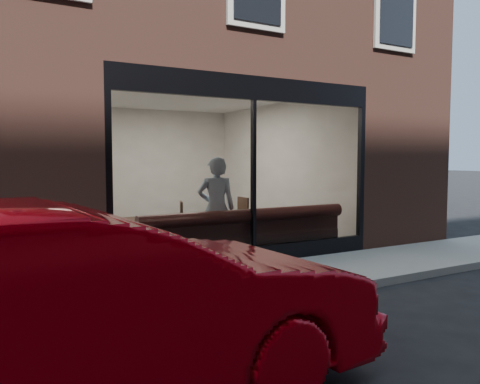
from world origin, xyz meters
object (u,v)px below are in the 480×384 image
banquette (242,247)px  person (216,208)px  cafe_chair_left (172,236)px  parked_car (74,314)px  cafe_table_left (140,219)px  cafe_chair_right (236,229)px  cafe_table_right (282,212)px

banquette → person: bearing=146.6°
cafe_chair_left → parked_car: bearing=81.6°
cafe_table_left → cafe_chair_left: cafe_table_left is taller
cafe_table_left → cafe_chair_right: bearing=22.2°
cafe_chair_right → banquette: bearing=63.8°
cafe_table_right → cafe_chair_left: (-1.95, 1.05, -0.50)m
cafe_chair_right → cafe_table_right: bearing=105.0°
banquette → person: size_ratio=2.17×
cafe_chair_right → cafe_table_left: bearing=21.4°
banquette → cafe_table_left: 1.89m
banquette → cafe_chair_right: size_ratio=8.92×
banquette → cafe_table_right: cafe_table_right is taller
person → cafe_chair_right: 2.12m
cafe_chair_left → parked_car: size_ratio=0.09×
person → cafe_table_right: 1.65m
cafe_table_left → cafe_table_right: bearing=-5.1°
banquette → cafe_chair_right: banquette is taller
person → cafe_table_left: bearing=-2.1°
person → cafe_chair_left: (-0.34, 1.35, -0.68)m
cafe_table_right → cafe_chair_right: cafe_table_right is taller
parked_car → person: bearing=-41.4°
parked_car → cafe_chair_right: bearing=-41.9°
banquette → cafe_table_left: (-1.63, 0.80, 0.52)m
cafe_table_right → parked_car: parked_car is taller
cafe_table_right → cafe_chair_right: size_ratio=1.41×
cafe_table_right → cafe_chair_left: bearing=151.7°
person → banquette: bearing=168.4°
banquette → cafe_chair_left: 1.76m
parked_car → cafe_chair_left: bearing=-31.5°
cafe_chair_left → cafe_chair_right: size_ratio=0.91×
cafe_chair_right → parked_car: size_ratio=0.10×
parked_car → cafe_table_right: bearing=-51.2°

